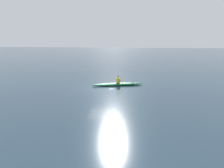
# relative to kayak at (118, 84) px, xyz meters

# --- Properties ---
(ground_plane) EXTENTS (160.00, 160.00, 0.00)m
(ground_plane) POSITION_rel_kayak_xyz_m (1.28, 1.26, -0.13)
(ground_plane) COLOR #283D4C
(kayak) EXTENTS (4.95, 1.90, 0.26)m
(kayak) POSITION_rel_kayak_xyz_m (0.00, 0.00, 0.00)
(kayak) COLOR #19723F
(kayak) RESTS_ON ground
(kayaker) EXTENTS (0.70, 2.40, 0.70)m
(kayaker) POSITION_rel_kayak_xyz_m (-0.07, -0.02, 0.42)
(kayaker) COLOR yellow
(kayaker) RESTS_ON kayak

